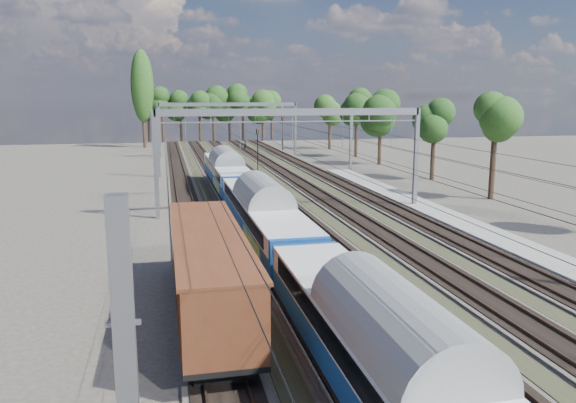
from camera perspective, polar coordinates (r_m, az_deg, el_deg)
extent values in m
plane|color=#47423A|center=(22.44, 18.51, -16.44)|extent=(220.00, 220.00, 0.00)
cube|color=#47423A|center=(62.79, -10.69, 1.34)|extent=(3.00, 130.00, 0.15)
cube|color=black|center=(62.77, -10.70, 1.43)|extent=(2.50, 130.00, 0.06)
cube|color=#473326|center=(62.74, -11.36, 1.49)|extent=(0.08, 130.00, 0.14)
cube|color=#473326|center=(62.78, -10.04, 1.54)|extent=(0.08, 130.00, 0.14)
cube|color=#47423A|center=(63.07, -6.61, 1.50)|extent=(3.00, 130.00, 0.15)
cube|color=black|center=(63.06, -6.61, 1.58)|extent=(2.50, 130.00, 0.06)
cube|color=#473326|center=(62.97, -7.26, 1.65)|extent=(0.08, 130.00, 0.14)
cube|color=#473326|center=(63.12, -5.96, 1.70)|extent=(0.08, 130.00, 0.14)
cube|color=#47423A|center=(63.67, -2.57, 1.65)|extent=(3.00, 130.00, 0.15)
cube|color=black|center=(63.66, -2.57, 1.73)|extent=(2.50, 130.00, 0.06)
cube|color=#473326|center=(63.53, -3.21, 1.80)|extent=(0.08, 130.00, 0.14)
cube|color=#473326|center=(63.77, -1.94, 1.84)|extent=(0.08, 130.00, 0.14)
cube|color=#47423A|center=(64.59, 1.36, 1.78)|extent=(3.00, 130.00, 0.15)
cube|color=black|center=(64.57, 1.36, 1.86)|extent=(2.50, 130.00, 0.06)
cube|color=#473326|center=(64.39, 0.74, 1.93)|extent=(0.08, 130.00, 0.14)
cube|color=#473326|center=(64.73, 1.98, 1.97)|extent=(0.08, 130.00, 0.14)
cube|color=#47423A|center=(65.79, 5.17, 1.90)|extent=(3.00, 130.00, 0.15)
cube|color=black|center=(65.78, 5.18, 1.99)|extent=(2.50, 130.00, 0.06)
cube|color=#473326|center=(65.55, 4.58, 2.05)|extent=(0.08, 130.00, 0.14)
cube|color=#473326|center=(65.98, 5.77, 2.09)|extent=(0.08, 130.00, 0.14)
cube|color=#2D291D|center=(62.90, -8.64, 1.38)|extent=(1.10, 130.00, 0.05)
cube|color=#2D291D|center=(63.34, -4.58, 1.53)|extent=(1.10, 130.00, 0.05)
cube|color=#2D291D|center=(64.10, -0.59, 1.67)|extent=(1.10, 130.00, 0.05)
cube|color=#2D291D|center=(65.16, 3.29, 1.80)|extent=(1.10, 130.00, 0.05)
cube|color=gray|center=(44.51, 18.69, -2.73)|extent=(3.00, 70.00, 0.30)
cube|color=gray|center=(47.30, -13.30, 3.66)|extent=(0.35, 0.35, 9.00)
cube|color=gray|center=(52.26, 12.86, 4.32)|extent=(0.35, 0.35, 9.00)
cube|color=gray|center=(48.20, 0.45, 9.08)|extent=(23.00, 0.35, 0.60)
cube|color=gray|center=(95.13, -12.97, 7.04)|extent=(0.35, 0.35, 9.00)
cube|color=gray|center=(97.70, 0.75, 7.40)|extent=(0.35, 0.35, 9.00)
cube|color=gray|center=(95.59, -6.07, 9.79)|extent=(23.00, 0.35, 0.60)
cube|color=gray|center=(72.21, -13.07, 5.78)|extent=(0.35, 0.35, 8.50)
cube|color=gray|center=(117.12, -12.91, 7.55)|extent=(0.35, 0.35, 8.50)
cube|color=gray|center=(76.26, 6.41, 6.23)|extent=(0.35, 0.35, 8.50)
cube|color=gray|center=(119.66, -0.59, 7.87)|extent=(0.35, 0.35, 8.50)
cylinder|color=black|center=(62.16, -10.87, 6.28)|extent=(0.03, 130.00, 0.03)
cylinder|color=black|center=(62.09, -10.90, 7.29)|extent=(0.03, 130.00, 0.03)
cylinder|color=black|center=(62.45, -6.71, 6.42)|extent=(0.03, 130.00, 0.03)
cylinder|color=black|center=(62.38, -6.73, 7.43)|extent=(0.03, 130.00, 0.03)
cylinder|color=black|center=(63.06, -2.61, 6.52)|extent=(0.03, 130.00, 0.03)
cylinder|color=black|center=(62.99, -2.62, 7.52)|extent=(0.03, 130.00, 0.03)
cylinder|color=black|center=(63.98, 1.39, 6.59)|extent=(0.03, 130.00, 0.03)
cylinder|color=black|center=(63.91, 1.39, 7.57)|extent=(0.03, 130.00, 0.03)
cylinder|color=black|center=(65.20, 5.25, 6.62)|extent=(0.03, 130.00, 0.03)
cylinder|color=black|center=(65.13, 5.27, 7.59)|extent=(0.03, 130.00, 0.03)
cylinder|color=black|center=(130.43, -13.95, 7.49)|extent=(0.56, 0.56, 7.14)
sphere|color=#173914|center=(130.28, -14.06, 10.00)|extent=(4.29, 4.29, 4.29)
cylinder|color=black|center=(128.63, -12.26, 7.45)|extent=(0.56, 0.56, 6.84)
sphere|color=#173914|center=(128.46, -12.36, 9.89)|extent=(4.90, 4.90, 4.90)
cylinder|color=black|center=(127.72, -10.58, 7.60)|extent=(0.56, 0.56, 7.33)
sphere|color=#173914|center=(127.56, -10.67, 10.23)|extent=(5.07, 5.07, 5.07)
cylinder|color=black|center=(129.44, -8.94, 7.37)|extent=(0.56, 0.56, 5.87)
sphere|color=#173914|center=(129.27, -9.00, 9.45)|extent=(4.25, 4.25, 4.25)
cylinder|color=black|center=(129.25, -7.23, 7.35)|extent=(0.56, 0.56, 5.60)
sphere|color=#173914|center=(129.08, -7.28, 9.33)|extent=(4.18, 4.18, 4.18)
cylinder|color=black|center=(129.27, -5.87, 7.39)|extent=(0.56, 0.56, 5.65)
sphere|color=#173914|center=(129.10, -5.91, 9.39)|extent=(5.34, 5.34, 5.34)
cylinder|color=black|center=(129.65, -4.59, 7.69)|extent=(0.56, 0.56, 6.87)
sphere|color=#173914|center=(129.49, -4.62, 10.12)|extent=(4.65, 4.65, 4.65)
cylinder|color=black|center=(131.45, -2.88, 7.64)|extent=(0.56, 0.56, 6.37)
sphere|color=#173914|center=(131.28, -2.90, 9.86)|extent=(5.05, 5.05, 5.05)
cylinder|color=black|center=(130.13, -1.11, 7.67)|extent=(0.56, 0.56, 6.59)
sphere|color=#173914|center=(129.97, -1.12, 9.99)|extent=(4.90, 4.90, 4.90)
cylinder|color=black|center=(57.42, 19.65, 3.27)|extent=(0.56, 0.56, 6.53)
sphere|color=#173914|center=(57.04, 19.98, 8.48)|extent=(3.54, 3.54, 3.54)
cylinder|color=black|center=(70.62, 13.30, 4.29)|extent=(0.56, 0.56, 5.12)
sphere|color=#173914|center=(70.31, 13.44, 7.61)|extent=(3.97, 3.97, 3.97)
cylinder|color=black|center=(81.47, 9.70, 5.20)|extent=(0.56, 0.56, 5.03)
sphere|color=#173914|center=(81.20, 9.79, 8.03)|extent=(3.86, 3.86, 3.86)
cylinder|color=black|center=(95.89, 6.73, 6.11)|extent=(0.56, 0.56, 5.14)
sphere|color=#173914|center=(95.66, 6.78, 8.56)|extent=(4.74, 4.74, 4.74)
cylinder|color=black|center=(109.35, 3.97, 7.02)|extent=(0.56, 0.56, 6.33)
sphere|color=#173914|center=(109.15, 4.00, 9.67)|extent=(4.50, 4.50, 4.50)
cylinder|color=black|center=(115.05, -14.50, 9.30)|extent=(0.70, 0.70, 16.00)
ellipsoid|color=#1D4517|center=(115.05, -14.59, 11.29)|extent=(4.40, 4.40, 14.08)
cube|color=black|center=(24.33, 3.50, -12.15)|extent=(2.15, 3.23, 0.86)
cube|color=#0F4D8B|center=(17.21, 10.73, -16.51)|extent=(3.01, 21.52, 2.04)
cube|color=silver|center=(16.97, 10.79, -14.89)|extent=(3.10, 20.66, 1.02)
cube|color=black|center=(17.61, 15.61, -14.14)|extent=(0.04, 18.29, 0.75)
cylinder|color=gray|center=(16.77, 10.85, -13.40)|extent=(3.06, 21.52, 3.06)
cube|color=black|center=(30.75, -0.13, -7.19)|extent=(2.15, 3.23, 0.86)
cube|color=black|center=(45.11, -4.21, -1.45)|extent=(2.15, 3.23, 0.86)
cube|color=#0F4D8B|center=(37.49, -2.58, -1.39)|extent=(3.01, 21.52, 2.04)
cube|color=silver|center=(37.38, -2.59, -0.58)|extent=(3.10, 20.66, 1.02)
cube|color=black|center=(37.68, -0.25, -0.48)|extent=(0.04, 18.29, 0.75)
cube|color=yellow|center=(33.08, -1.16, -3.97)|extent=(3.12, 6.03, 0.75)
cylinder|color=gray|center=(37.29, -2.60, 0.15)|extent=(3.06, 21.52, 3.06)
cube|color=black|center=(51.97, -5.33, 0.15)|extent=(2.15, 3.23, 0.86)
cube|color=black|center=(66.75, -6.95, 2.44)|extent=(2.15, 3.23, 0.86)
cube|color=#0F4D8B|center=(59.11, -6.28, 2.98)|extent=(3.01, 21.52, 2.04)
cube|color=silver|center=(59.04, -6.29, 3.50)|extent=(3.10, 20.66, 1.02)
cube|color=black|center=(59.22, -4.78, 3.55)|extent=(0.04, 18.29, 0.75)
cube|color=yellow|center=(54.53, -5.72, 1.78)|extent=(3.12, 6.03, 0.75)
cylinder|color=gray|center=(58.98, -6.30, 3.97)|extent=(3.06, 21.52, 3.06)
cube|color=black|center=(21.61, -6.81, -15.43)|extent=(2.15, 2.79, 0.75)
cube|color=black|center=(31.37, -8.74, -7.06)|extent=(2.15, 2.79, 0.75)
cube|color=black|center=(26.25, -7.99, -9.49)|extent=(2.90, 15.02, 0.21)
cube|color=#542616|center=(25.77, -8.08, -6.36)|extent=(2.90, 15.02, 2.79)
cube|color=#542616|center=(25.39, -8.17, -3.23)|extent=(3.11, 15.02, 0.13)
imported|color=black|center=(107.07, -4.36, 5.72)|extent=(0.51, 0.71, 1.81)
cylinder|color=black|center=(76.94, -3.10, 5.00)|extent=(0.14, 0.14, 4.98)
cube|color=black|center=(76.71, -3.12, 7.11)|extent=(0.41, 0.34, 0.70)
sphere|color=red|center=(76.57, -3.11, 7.26)|extent=(0.16, 0.16, 0.16)
sphere|color=#0C9919|center=(76.59, -3.10, 7.00)|extent=(0.16, 0.16, 0.16)
cylinder|color=black|center=(105.64, -0.55, 6.71)|extent=(0.16, 0.16, 5.58)
cube|color=black|center=(105.47, -0.55, 8.43)|extent=(0.43, 0.32, 0.78)
sphere|color=red|center=(105.32, -0.53, 8.55)|extent=(0.18, 0.18, 0.18)
sphere|color=#0C9919|center=(105.33, -0.53, 8.34)|extent=(0.18, 0.18, 0.18)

